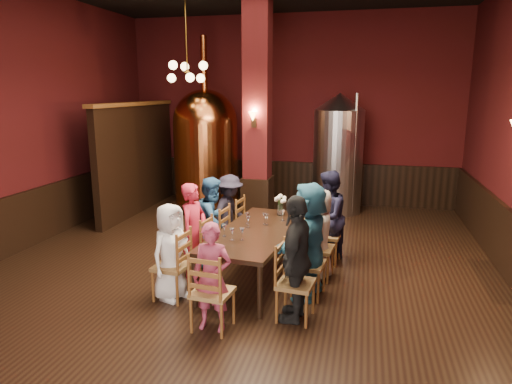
% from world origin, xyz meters
% --- Properties ---
extents(room, '(10.00, 10.02, 4.50)m').
position_xyz_m(room, '(0.00, 0.00, 2.25)').
color(room, black).
rests_on(room, ground).
extents(wainscot_back, '(7.90, 0.08, 1.00)m').
position_xyz_m(wainscot_back, '(0.00, 4.96, 0.50)').
color(wainscot_back, black).
rests_on(wainscot_back, ground).
extents(wainscot_left, '(0.08, 9.90, 1.00)m').
position_xyz_m(wainscot_left, '(-3.96, 0.00, 0.50)').
color(wainscot_left, black).
rests_on(wainscot_left, ground).
extents(column, '(0.58, 0.58, 4.50)m').
position_xyz_m(column, '(-0.30, 2.80, 2.25)').
color(column, '#410E11').
rests_on(column, ground).
extents(partition, '(0.22, 3.50, 2.40)m').
position_xyz_m(partition, '(-3.20, 3.20, 1.20)').
color(partition, black).
rests_on(partition, ground).
extents(pendant_cluster, '(0.90, 0.90, 1.70)m').
position_xyz_m(pendant_cluster, '(-1.80, 2.90, 3.10)').
color(pendant_cluster, '#A57226').
rests_on(pendant_cluster, room).
extents(sconce_column, '(0.20, 0.20, 0.36)m').
position_xyz_m(sconce_column, '(-0.30, 2.50, 2.20)').
color(sconce_column, black).
rests_on(sconce_column, column).
extents(dining_table, '(1.24, 2.49, 0.75)m').
position_xyz_m(dining_table, '(0.34, 0.05, 0.69)').
color(dining_table, black).
rests_on(dining_table, ground).
extents(chair_0, '(0.51, 0.51, 0.92)m').
position_xyz_m(chair_0, '(-0.61, -0.85, 0.46)').
color(chair_0, brown).
rests_on(chair_0, ground).
extents(person_0, '(0.61, 0.74, 1.31)m').
position_xyz_m(person_0, '(-0.61, -0.85, 0.65)').
color(person_0, white).
rests_on(person_0, ground).
extents(chair_1, '(0.51, 0.51, 0.92)m').
position_xyz_m(chair_1, '(-0.54, -0.19, 0.46)').
color(chair_1, brown).
rests_on(chair_1, ground).
extents(person_1, '(0.45, 0.59, 1.45)m').
position_xyz_m(person_1, '(-0.54, -0.19, 0.72)').
color(person_1, '#BB2037').
rests_on(person_1, ground).
extents(chair_2, '(0.51, 0.51, 0.92)m').
position_xyz_m(chair_2, '(-0.47, 0.47, 0.46)').
color(chair_2, brown).
rests_on(chair_2, ground).
extents(person_2, '(0.35, 0.70, 1.42)m').
position_xyz_m(person_2, '(-0.47, 0.47, 0.71)').
color(person_2, '#285687').
rests_on(person_2, ground).
extents(chair_3, '(0.51, 0.51, 0.92)m').
position_xyz_m(chair_3, '(-0.40, 1.14, 0.46)').
color(chair_3, brown).
rests_on(chair_3, ground).
extents(person_3, '(0.66, 0.95, 1.34)m').
position_xyz_m(person_3, '(-0.40, 1.14, 0.67)').
color(person_3, black).
rests_on(person_3, ground).
extents(chair_4, '(0.51, 0.51, 0.92)m').
position_xyz_m(chair_4, '(1.08, -1.03, 0.46)').
color(chair_4, brown).
rests_on(chair_4, ground).
extents(person_4, '(0.45, 0.94, 1.55)m').
position_xyz_m(person_4, '(1.08, -1.03, 0.78)').
color(person_4, black).
rests_on(person_4, ground).
extents(chair_5, '(0.51, 0.51, 0.92)m').
position_xyz_m(chair_5, '(1.15, -0.36, 0.46)').
color(chair_5, brown).
rests_on(chair_5, ground).
extents(person_5, '(0.73, 1.53, 1.58)m').
position_xyz_m(person_5, '(1.15, -0.36, 0.79)').
color(person_5, teal).
rests_on(person_5, ground).
extents(chair_6, '(0.51, 0.51, 0.92)m').
position_xyz_m(chair_6, '(1.22, 0.29, 0.46)').
color(chair_6, brown).
rests_on(chair_6, ground).
extents(person_6, '(0.57, 0.74, 1.36)m').
position_xyz_m(person_6, '(1.22, 0.29, 0.68)').
color(person_6, '#B7B2A2').
rests_on(person_6, ground).
extents(chair_7, '(0.51, 0.51, 0.92)m').
position_xyz_m(chair_7, '(1.29, 0.96, 0.46)').
color(chair_7, brown).
rests_on(chair_7, ground).
extents(person_7, '(0.54, 0.80, 1.51)m').
position_xyz_m(person_7, '(1.29, 0.96, 0.75)').
color(person_7, black).
rests_on(person_7, ground).
extents(chair_8, '(0.51, 0.51, 0.92)m').
position_xyz_m(chair_8, '(0.18, -1.49, 0.46)').
color(chair_8, brown).
rests_on(chair_8, ground).
extents(person_8, '(0.47, 0.31, 1.28)m').
position_xyz_m(person_8, '(0.18, -1.49, 0.64)').
color(person_8, '#A13551').
rests_on(person_8, ground).
extents(copper_kettle, '(1.66, 1.66, 3.91)m').
position_xyz_m(copper_kettle, '(-1.77, 3.82, 1.43)').
color(copper_kettle, black).
rests_on(copper_kettle, ground).
extents(steel_vessel, '(1.13, 1.13, 2.68)m').
position_xyz_m(steel_vessel, '(1.23, 4.22, 1.34)').
color(steel_vessel, '#B2B2B7').
rests_on(steel_vessel, ground).
extents(rose_vase, '(0.20, 0.20, 0.35)m').
position_xyz_m(rose_vase, '(0.53, 0.92, 0.98)').
color(rose_vase, white).
rests_on(rose_vase, dining_table).
extents(wine_glass_0, '(0.07, 0.07, 0.17)m').
position_xyz_m(wine_glass_0, '(0.19, 0.14, 0.83)').
color(wine_glass_0, white).
rests_on(wine_glass_0, dining_table).
extents(wine_glass_1, '(0.07, 0.07, 0.17)m').
position_xyz_m(wine_glass_1, '(-0.03, -0.35, 0.83)').
color(wine_glass_1, white).
rests_on(wine_glass_1, dining_table).
extents(wine_glass_2, '(0.07, 0.07, 0.17)m').
position_xyz_m(wine_glass_2, '(0.62, 0.60, 0.83)').
color(wine_glass_2, white).
rests_on(wine_glass_2, dining_table).
extents(wine_glass_3, '(0.07, 0.07, 0.17)m').
position_xyz_m(wine_glass_3, '(0.25, -0.44, 0.83)').
color(wine_glass_3, white).
rests_on(wine_glass_3, dining_table).
extents(wine_glass_4, '(0.07, 0.07, 0.17)m').
position_xyz_m(wine_glass_4, '(0.13, 0.32, 0.83)').
color(wine_glass_4, white).
rests_on(wine_glass_4, dining_table).
extents(wine_glass_5, '(0.07, 0.07, 0.17)m').
position_xyz_m(wine_glass_5, '(0.42, 0.32, 0.83)').
color(wine_glass_5, white).
rests_on(wine_glass_5, dining_table).
extents(wine_glass_6, '(0.07, 0.07, 0.17)m').
position_xyz_m(wine_glass_6, '(0.39, 0.35, 0.83)').
color(wine_glass_6, white).
rests_on(wine_glass_6, dining_table).
extents(wine_glass_7, '(0.07, 0.07, 0.17)m').
position_xyz_m(wine_glass_7, '(0.12, -0.49, 0.83)').
color(wine_glass_7, white).
rests_on(wine_glass_7, dining_table).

